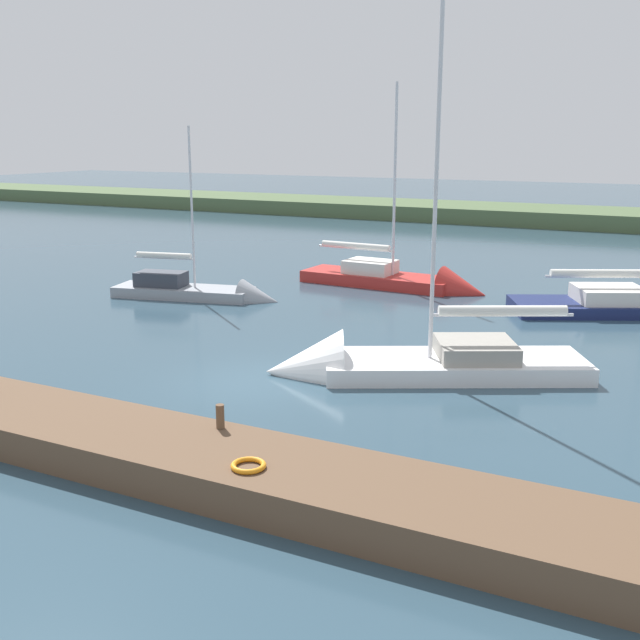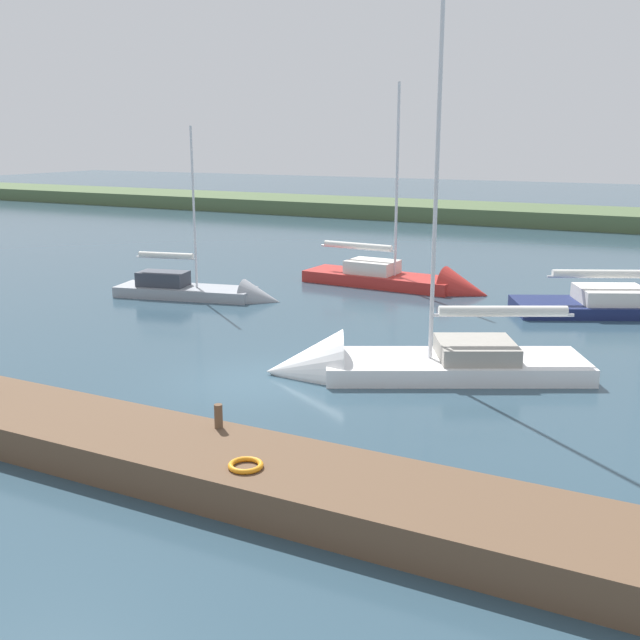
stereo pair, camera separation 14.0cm
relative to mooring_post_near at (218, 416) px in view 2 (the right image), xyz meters
The scene contains 8 objects.
ground_plane 5.29m from the mooring_post_near, 65.63° to the right, with size 200.00×200.00×0.00m, color #2D4756.
far_shoreline 48.63m from the mooring_post_near, 87.47° to the right, with size 180.00×8.00×2.40m, color #4C603D.
dock_pier 2.40m from the mooring_post_near, 22.46° to the left, with size 21.43×2.53×0.74m, color brown.
mooring_post_near is the anchor object (origin of this frame).
life_ring_buoy 2.10m from the mooring_post_near, 138.19° to the left, with size 0.66×0.66×0.10m, color orange.
sailboat_outer_mooring 19.53m from the mooring_post_near, 81.22° to the right, with size 8.77×2.66×10.03m.
sailboat_inner_slip 7.25m from the mooring_post_near, 98.57° to the right, with size 9.26×6.35×11.33m.
sailboat_behind_pier 16.57m from the mooring_post_near, 53.67° to the right, with size 7.41×3.29×7.98m.
Camera 2 is at (-10.72, 16.84, 6.69)m, focal length 42.01 mm.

